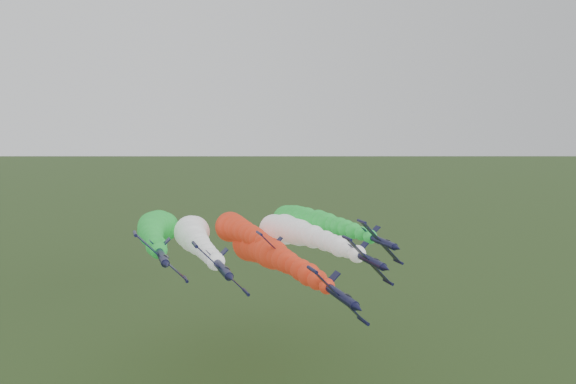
% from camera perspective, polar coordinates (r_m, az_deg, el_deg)
% --- Properties ---
extents(jet_lead, '(17.24, 85.23, 18.03)m').
position_cam_1_polar(jet_lead, '(126.59, -3.25, -5.50)').
color(jet_lead, black).
rests_on(jet_lead, ground).
extents(jet_inner_left, '(16.83, 84.82, 17.62)m').
position_cam_1_polar(jet_inner_left, '(133.67, -9.68, -4.15)').
color(jet_inner_left, black).
rests_on(jet_inner_left, ground).
extents(jet_inner_right, '(16.88, 84.87, 17.66)m').
position_cam_1_polar(jet_inner_right, '(137.97, -0.43, -3.90)').
color(jet_inner_right, black).
rests_on(jet_inner_right, ground).
extents(jet_outer_left, '(16.84, 84.83, 17.63)m').
position_cam_1_polar(jet_outer_left, '(139.43, -13.13, -3.51)').
color(jet_outer_left, black).
rests_on(jet_outer_left, ground).
extents(jet_outer_right, '(16.51, 84.50, 17.30)m').
position_cam_1_polar(jet_outer_right, '(147.85, 0.85, -2.88)').
color(jet_outer_right, black).
rests_on(jet_outer_right, ground).
extents(jet_trail, '(16.68, 84.67, 17.47)m').
position_cam_1_polar(jet_trail, '(151.20, -5.57, -3.62)').
color(jet_trail, black).
rests_on(jet_trail, ground).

